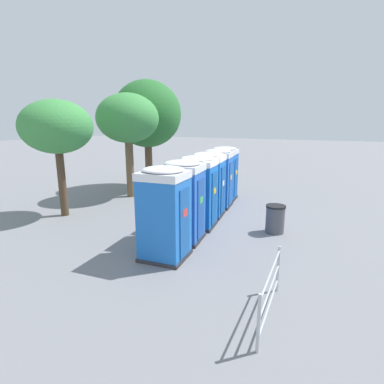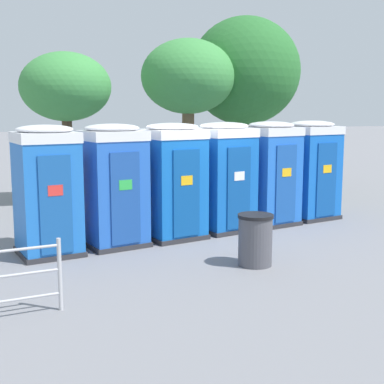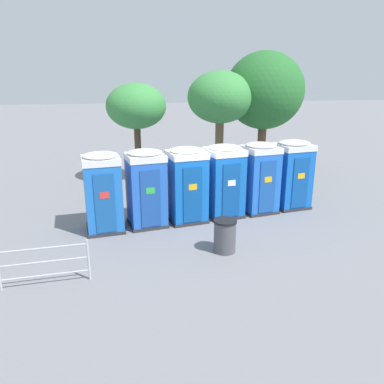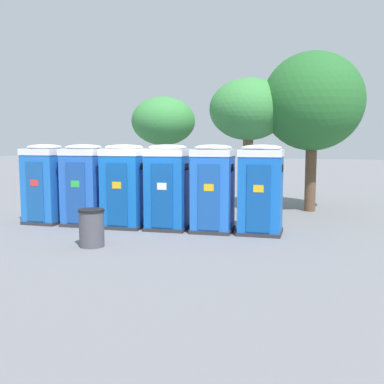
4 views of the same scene
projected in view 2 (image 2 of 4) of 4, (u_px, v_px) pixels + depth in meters
The scene contains 11 objects.
ground_plane at pixel (192, 231), 12.53m from camera, with size 120.00×120.00×0.00m, color slate.
portapotty_0 at pixel (47, 190), 10.35m from camera, with size 1.29×1.32×2.54m.
portapotty_1 at pixel (113, 185), 11.06m from camera, with size 1.37×1.37×2.54m.
portapotty_2 at pixel (173, 180), 11.73m from camera, with size 1.39×1.37×2.54m.
portapotty_3 at pixel (224, 176), 12.46m from camera, with size 1.38×1.38×2.54m.
portapotty_4 at pixel (270, 173), 13.15m from camera, with size 1.34×1.36×2.54m.
portapotty_5 at pixel (311, 169), 13.89m from camera, with size 1.38×1.35×2.54m.
street_tree_0 at pixel (245, 72), 18.16m from camera, with size 3.74×3.74×5.92m.
street_tree_1 at pixel (188, 78), 16.84m from camera, with size 2.98×2.98×5.02m.
street_tree_2 at pixel (66, 88), 15.73m from camera, with size 2.68×2.68×4.50m.
trash_can at pixel (255, 240), 9.74m from camera, with size 0.66×0.66×0.95m.
Camera 2 is at (-4.81, -11.26, 2.83)m, focal length 50.00 mm.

